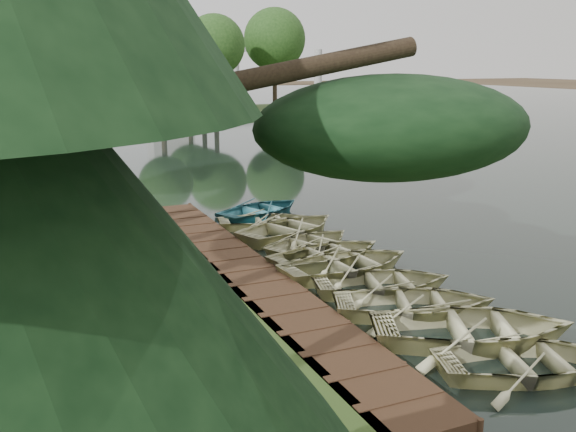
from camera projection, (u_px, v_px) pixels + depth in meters
name	position (u px, v px, depth m)	size (l,w,h in m)	color
ground	(302.00, 272.00, 16.92)	(300.00, 300.00, 0.00)	#3D2F1D
water	(560.00, 137.00, 46.46)	(130.00, 200.00, 0.05)	black
boardwalk	(245.00, 275.00, 16.25)	(1.60, 16.00, 0.30)	#382315
peninsula	(164.00, 114.00, 64.46)	(50.00, 14.00, 0.45)	#344920
far_trees	(127.00, 50.00, 61.69)	(45.60, 5.60, 8.80)	black
bridge	(102.00, 52.00, 126.78)	(95.90, 4.00, 8.60)	#A5A5A0
building_a	(167.00, 45.00, 151.05)	(10.00, 8.00, 18.00)	#A5A5A0
building_b	(6.00, 58.00, 142.48)	(8.00, 8.00, 12.00)	#A5A5A0
rowboat_0	(529.00, 356.00, 11.24)	(2.35, 3.30, 0.68)	beige
rowboat_1	(474.00, 324.00, 12.46)	(2.83, 3.97, 0.82)	beige
rowboat_2	(415.00, 300.00, 13.84)	(2.51, 3.51, 0.73)	beige
rowboat_3	(384.00, 279.00, 15.20)	(2.38, 3.33, 0.69)	beige
rowboat_4	(348.00, 261.00, 16.48)	(2.62, 3.67, 0.76)	beige
rowboat_5	(329.00, 251.00, 17.41)	(2.49, 3.48, 0.72)	beige
rowboat_6	(312.00, 240.00, 18.63)	(2.20, 3.08, 0.64)	beige
rowboat_7	(291.00, 225.00, 20.04)	(2.67, 3.74, 0.78)	beige
rowboat_8	(265.00, 218.00, 21.20)	(2.21, 3.10, 0.64)	beige
rowboat_9	(262.00, 207.00, 22.56)	(2.49, 3.49, 0.72)	#2D727F
stored_rowboat	(28.00, 194.00, 23.48)	(2.69, 3.77, 0.78)	beige
reeds_0	(126.00, 280.00, 14.10)	(0.60, 0.60, 0.89)	#3F661E
reeds_1	(79.00, 229.00, 18.19)	(0.60, 0.60, 0.99)	#3F661E
reeds_2	(108.00, 220.00, 19.02)	(0.60, 0.60, 1.08)	#3F661E
reeds_3	(133.00, 186.00, 24.29)	(0.60, 0.60, 1.00)	#3F661E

